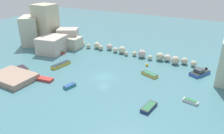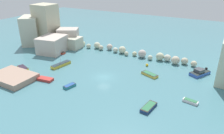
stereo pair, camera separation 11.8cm
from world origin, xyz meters
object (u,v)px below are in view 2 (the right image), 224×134
object	(u,v)px
moored_boat_3	(23,68)
moored_boat_6	(190,101)
moored_boat_8	(45,79)
moored_boat_7	(61,53)
moored_boat_1	(150,74)
stone_dock	(13,77)
channel_buoy	(147,65)
moored_boat_2	(200,72)
moored_boat_4	(149,107)
moored_boat_5	(70,86)
moored_boat_0	(61,65)

from	to	relation	value
moored_boat_3	moored_boat_6	xyz separation A→B (m)	(39.82, 4.30, -0.02)
moored_boat_3	moored_boat_8	xyz separation A→B (m)	(9.41, -1.85, -0.01)
moored_boat_7	moored_boat_1	bearing A→B (deg)	0.41
stone_dock	moored_boat_8	size ratio (longest dim) A/B	2.66
channel_buoy	moored_boat_7	distance (m)	26.02
moored_boat_2	stone_dock	bearing A→B (deg)	-28.91
moored_boat_1	moored_boat_4	distance (m)	13.58
moored_boat_3	moored_boat_7	distance (m)	13.26
moored_boat_2	moored_boat_3	bearing A→B (deg)	-36.53
moored_boat_4	moored_boat_2	bearing A→B (deg)	-9.39
stone_dock	moored_boat_5	bearing A→B (deg)	13.91
moored_boat_2	moored_boat_6	bearing A→B (deg)	30.35
moored_boat_1	moored_boat_8	world-z (taller)	moored_boat_1
channel_buoy	stone_dock	bearing A→B (deg)	-138.09
moored_boat_4	moored_boat_6	size ratio (longest dim) A/B	1.40
moored_boat_0	moored_boat_1	world-z (taller)	moored_boat_0
stone_dock	moored_boat_3	world-z (taller)	stone_dock
moored_boat_2	moored_boat_5	world-z (taller)	moored_boat_2
moored_boat_0	moored_boat_4	distance (m)	27.44
stone_dock	moored_boat_1	bearing A→B (deg)	32.17
moored_boat_0	moored_boat_3	xyz separation A→B (m)	(-7.15, -6.05, -0.10)
moored_boat_2	moored_boat_4	xyz separation A→B (m)	(-5.96, -19.02, -0.25)
moored_boat_1	moored_boat_8	distance (m)	24.02
moored_boat_4	moored_boat_7	bearing A→B (deg)	74.05
moored_boat_6	stone_dock	bearing A→B (deg)	23.56
channel_buoy	moored_boat_6	distance (m)	17.86
moored_boat_4	moored_boat_5	world-z (taller)	moored_boat_4
moored_boat_1	moored_boat_2	size ratio (longest dim) A/B	0.79
stone_dock	moored_boat_4	bearing A→B (deg)	7.08
stone_dock	moored_boat_8	bearing A→B (deg)	25.74
moored_boat_2	moored_boat_4	bearing A→B (deg)	11.87
moored_boat_2	moored_boat_0	bearing A→B (deg)	-40.84
moored_boat_0	moored_boat_4	bearing A→B (deg)	-96.11
stone_dock	moored_boat_0	xyz separation A→B (m)	(4.43, 11.13, -0.24)
moored_boat_0	moored_boat_5	xyz separation A→B (m)	(9.05, -7.79, -0.10)
moored_boat_3	moored_boat_4	bearing A→B (deg)	16.78
moored_boat_4	moored_boat_8	xyz separation A→B (m)	(-24.19, -0.61, -0.03)
moored_boat_4	moored_boat_6	world-z (taller)	moored_boat_4
stone_dock	moored_boat_8	xyz separation A→B (m)	(6.69, 3.23, -0.36)
moored_boat_0	moored_boat_6	bearing A→B (deg)	-83.75
channel_buoy	moored_boat_4	distance (m)	19.06
moored_boat_0	moored_boat_3	size ratio (longest dim) A/B	1.46
moored_boat_3	moored_boat_8	world-z (taller)	moored_boat_3
moored_boat_1	moored_boat_5	bearing A→B (deg)	-113.16
moored_boat_6	moored_boat_7	size ratio (longest dim) A/B	1.21
moored_boat_8	moored_boat_2	bearing A→B (deg)	25.59
moored_boat_0	moored_boat_5	size ratio (longest dim) A/B	1.99
moored_boat_1	moored_boat_2	distance (m)	11.97
stone_dock	moored_boat_5	world-z (taller)	stone_dock
stone_dock	moored_boat_7	world-z (taller)	stone_dock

